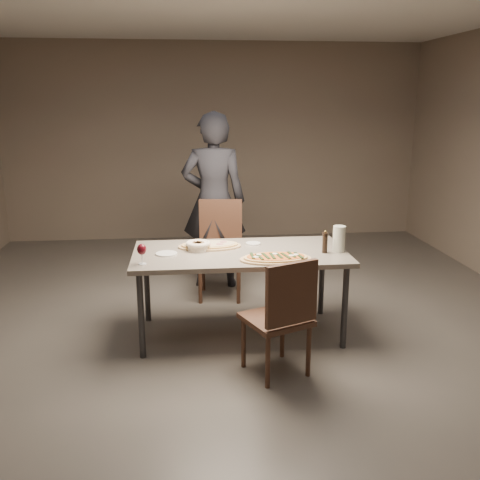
{
  "coord_description": "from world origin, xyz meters",
  "views": [
    {
      "loc": [
        -0.46,
        -4.33,
        1.99
      ],
      "look_at": [
        0.0,
        0.0,
        0.85
      ],
      "focal_mm": 40.0,
      "sensor_mm": 36.0,
      "label": 1
    }
  ],
  "objects": [
    {
      "name": "side_plate",
      "position": [
        -0.62,
        -0.02,
        0.76
      ],
      "size": [
        0.18,
        0.18,
        0.01
      ],
      "rotation": [
        0.0,
        0.0,
        -0.32
      ],
      "color": "white",
      "rests_on": "dining_table"
    },
    {
      "name": "pepper_mill_left",
      "position": [
        0.7,
        -0.12,
        0.84
      ],
      "size": [
        0.05,
        0.05,
        0.19
      ],
      "rotation": [
        0.0,
        0.0,
        -0.32
      ],
      "color": "black",
      "rests_on": "dining_table"
    },
    {
      "name": "diner",
      "position": [
        -0.14,
        1.32,
        0.94
      ],
      "size": [
        0.74,
        0.54,
        1.89
      ],
      "primitive_type": "imported",
      "rotation": [
        0.0,
        0.0,
        3.02
      ],
      "color": "black",
      "rests_on": "ground"
    },
    {
      "name": "pepper_mill_right",
      "position": [
        0.83,
        -0.08,
        0.84
      ],
      "size": [
        0.05,
        0.05,
        0.19
      ],
      "rotation": [
        0.0,
        0.0,
        -0.34
      ],
      "color": "black",
      "rests_on": "dining_table"
    },
    {
      "name": "dining_table",
      "position": [
        0.0,
        0.0,
        0.69
      ],
      "size": [
        1.8,
        0.9,
        0.75
      ],
      "color": "slate",
      "rests_on": "ground"
    },
    {
      "name": "oil_dish",
      "position": [
        0.14,
        0.22,
        0.76
      ],
      "size": [
        0.13,
        0.13,
        0.02
      ],
      "rotation": [
        0.0,
        0.0,
        0.21
      ],
      "color": "white",
      "rests_on": "dining_table"
    },
    {
      "name": "carafe",
      "position": [
        0.83,
        -0.09,
        0.86
      ],
      "size": [
        0.11,
        0.11,
        0.22
      ],
      "rotation": [
        0.0,
        0.0,
        -0.18
      ],
      "color": "silver",
      "rests_on": "dining_table"
    },
    {
      "name": "ham_pizza",
      "position": [
        -0.25,
        0.16,
        0.77
      ],
      "size": [
        0.55,
        0.3,
        0.04
      ],
      "rotation": [
        0.0,
        0.0,
        0.04
      ],
      "color": "tan",
      "rests_on": "dining_table"
    },
    {
      "name": "zucchini_pizza",
      "position": [
        0.26,
        -0.28,
        0.77
      ],
      "size": [
        0.58,
        0.32,
        0.05
      ],
      "rotation": [
        0.0,
        0.0,
        0.09
      ],
      "color": "tan",
      "rests_on": "dining_table"
    },
    {
      "name": "bread_basket",
      "position": [
        -0.35,
        0.08,
        0.8
      ],
      "size": [
        0.21,
        0.21,
        0.08
      ],
      "rotation": [
        0.0,
        0.0,
        0.11
      ],
      "color": "beige",
      "rests_on": "dining_table"
    },
    {
      "name": "wine_glass",
      "position": [
        -0.8,
        -0.28,
        0.86
      ],
      "size": [
        0.07,
        0.07,
        0.16
      ],
      "rotation": [
        0.0,
        0.0,
        0.31
      ],
      "color": "silver",
      "rests_on": "dining_table"
    },
    {
      "name": "room",
      "position": [
        0.0,
        0.0,
        1.4
      ],
      "size": [
        7.0,
        7.0,
        7.0
      ],
      "color": "#56514A",
      "rests_on": "ground"
    },
    {
      "name": "chair_near",
      "position": [
        0.23,
        -0.79,
        0.51
      ],
      "size": [
        0.56,
        0.56,
        0.91
      ],
      "rotation": [
        0.0,
        0.0,
        0.39
      ],
      "color": "#44291C",
      "rests_on": "ground"
    },
    {
      "name": "chair_far",
      "position": [
        -0.1,
        1.02,
        0.56
      ],
      "size": [
        0.52,
        0.52,
        0.99
      ],
      "rotation": [
        0.0,
        0.0,
        3.02
      ],
      "color": "#44291C",
      "rests_on": "ground"
    }
  ]
}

